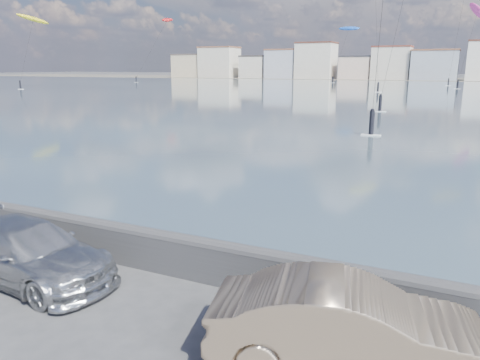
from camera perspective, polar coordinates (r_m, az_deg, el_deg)
name	(u,v)px	position (r m, az deg, el deg)	size (l,w,h in m)	color
ground	(104,330)	(9.81, -16.29, -17.12)	(700.00, 700.00, 0.00)	#333335
bay_water	(433,93)	(97.93, 22.47, 9.77)	(500.00, 177.00, 0.00)	#2E4154
far_shore_strip	(452,79)	(206.28, 24.44, 11.10)	(500.00, 60.00, 0.00)	#4C473D
seawall	(179,253)	(11.46, -7.43, -8.78)	(400.00, 0.36, 1.08)	#28282B
far_buildings	(457,63)	(192.19, 24.89, 12.76)	(240.79, 13.26, 14.60)	beige
car_silver	(27,252)	(12.20, -24.50, -7.94)	(1.95, 4.79, 1.39)	#AEB0B5
car_champagne	(348,326)	(8.28, 13.05, -16.98)	(1.61, 4.61, 1.52)	tan
kitesurfer_2	(477,13)	(131.50, 26.95, 17.72)	(5.70, 16.64, 20.00)	#E5338C
kitesurfer_3	(167,20)	(167.23, -8.87, 18.67)	(7.06, 20.73, 21.47)	red
kitesurfer_10	(33,20)	(124.88, -23.91, 17.44)	(6.23, 13.76, 17.14)	yellow
kitesurfer_15	(349,29)	(166.73, 13.12, 17.51)	(10.00, 19.49, 18.50)	blue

